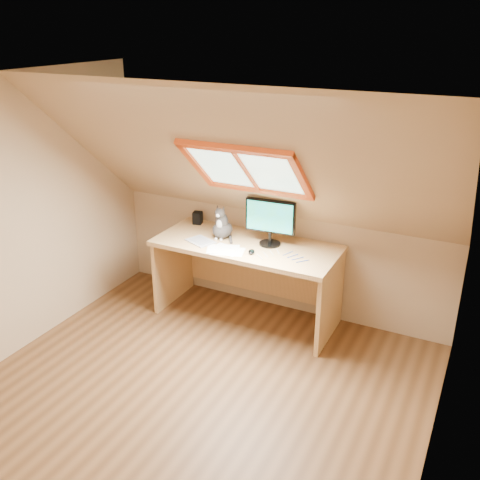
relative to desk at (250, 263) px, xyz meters
The scene contains 10 objects.
ground 1.57m from the desk, 83.64° to the right, with size 3.50×3.50×0.00m, color brown.
room_shell 1.78m from the desk, 84.02° to the right, with size 3.52×3.52×2.41m.
desk is the anchor object (origin of this frame).
monitor 0.53m from the desk, ahead, with size 0.48×0.20×0.44m.
cat 0.46m from the desk, 169.40° to the right, with size 0.20×0.23×0.34m.
desk_speaker 0.77m from the desk, 165.58° to the left, with size 0.09×0.09×0.13m, color black.
graphics_tablet 0.53m from the desk, 150.03° to the right, with size 0.26×0.19×0.01m, color #B2B2B7.
mouse 0.39m from the desk, 61.88° to the right, with size 0.06×0.10×0.03m, color black.
papers 0.43m from the desk, 113.33° to the right, with size 0.35×0.30×0.01m.
cables 0.53m from the desk, 23.73° to the right, with size 0.51×0.26×0.01m.
Camera 1 is at (1.87, -2.82, 2.77)m, focal length 40.00 mm.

